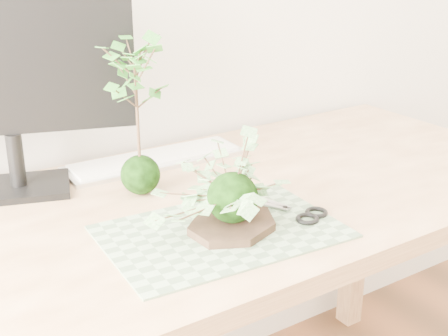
{
  "coord_description": "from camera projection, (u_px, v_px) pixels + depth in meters",
  "views": [
    {
      "loc": [
        -0.59,
        0.25,
        1.25
      ],
      "look_at": [
        0.0,
        1.14,
        0.84
      ],
      "focal_mm": 50.0,
      "sensor_mm": 36.0,
      "label": 1
    }
  ],
  "objects": [
    {
      "name": "desk",
      "position": [
        209.0,
        237.0,
        1.3
      ],
      "size": [
        1.6,
        0.7,
        0.74
      ],
      "color": "#D9B381",
      "rests_on": "ground_plane"
    },
    {
      "name": "cutting_mat",
      "position": [
        222.0,
        231.0,
        1.12
      ],
      "size": [
        0.44,
        0.31,
        0.0
      ],
      "primitive_type": "cube",
      "rotation": [
        0.0,
        0.0,
        -0.07
      ],
      "color": "#506C4D",
      "rests_on": "desk"
    },
    {
      "name": "stone_dish",
      "position": [
        232.0,
        225.0,
        1.13
      ],
      "size": [
        0.23,
        0.23,
        0.01
      ],
      "primitive_type": "cylinder",
      "rotation": [
        0.0,
        0.0,
        0.34
      ],
      "color": "black",
      "rests_on": "cutting_mat"
    },
    {
      "name": "ivy_kokedama",
      "position": [
        233.0,
        175.0,
        1.09
      ],
      "size": [
        0.34,
        0.34,
        0.18
      ],
      "rotation": [
        0.0,
        0.0,
        0.4
      ],
      "color": "black",
      "rests_on": "stone_dish"
    },
    {
      "name": "maple_kokedama",
      "position": [
        136.0,
        80.0,
        1.21
      ],
      "size": [
        0.2,
        0.2,
        0.34
      ],
      "rotation": [
        0.0,
        0.0,
        -0.09
      ],
      "color": "black",
      "rests_on": "desk"
    },
    {
      "name": "keyboard",
      "position": [
        156.0,
        159.0,
        1.46
      ],
      "size": [
        0.43,
        0.14,
        0.02
      ],
      "rotation": [
        0.0,
        0.0,
        -0.03
      ],
      "color": "silver",
      "rests_on": "desk"
    },
    {
      "name": "monitor",
      "position": [
        3.0,
        68.0,
        1.22
      ],
      "size": [
        0.49,
        0.21,
        0.45
      ],
      "rotation": [
        0.0,
        0.0,
        -0.33
      ],
      "color": "black",
      "rests_on": "desk"
    },
    {
      "name": "scissors",
      "position": [
        298.0,
        214.0,
        1.18
      ],
      "size": [
        0.09,
        0.18,
        0.01
      ],
      "rotation": [
        0.0,
        0.0,
        0.35
      ],
      "color": "#98989B",
      "rests_on": "cutting_mat"
    }
  ]
}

